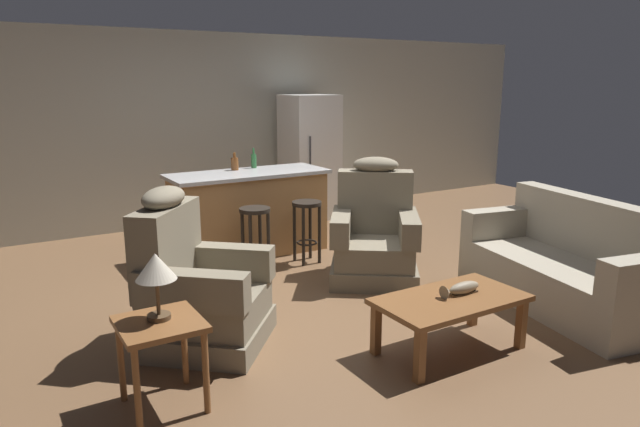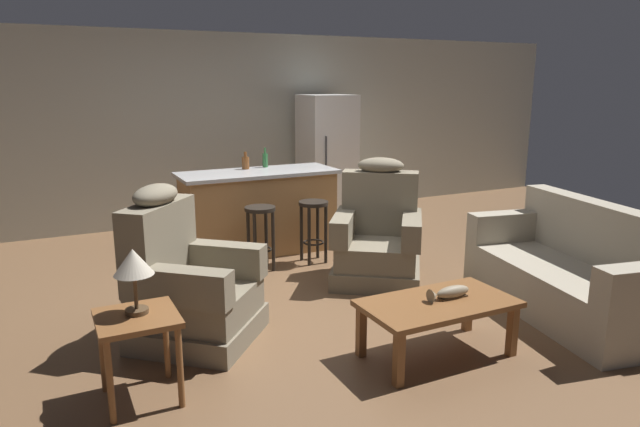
% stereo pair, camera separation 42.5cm
% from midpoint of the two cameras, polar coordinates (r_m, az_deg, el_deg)
% --- Properties ---
extents(ground_plane, '(12.00, 12.00, 0.00)m').
position_cam_midpoint_polar(ground_plane, '(5.54, 1.10, -7.46)').
color(ground_plane, brown).
extents(back_wall, '(12.00, 0.05, 2.60)m').
position_cam_midpoint_polar(back_wall, '(8.11, -9.19, 8.37)').
color(back_wall, '#B2B2A3').
rests_on(back_wall, ground_plane).
extents(coffee_table, '(1.10, 0.60, 0.42)m').
position_cam_midpoint_polar(coffee_table, '(4.25, 14.58, -9.21)').
color(coffee_table, brown).
rests_on(coffee_table, ground_plane).
extents(fish_figurine, '(0.34, 0.10, 0.10)m').
position_cam_midpoint_polar(fish_figurine, '(4.28, 15.62, -7.69)').
color(fish_figurine, '#4C3823').
rests_on(fish_figurine, coffee_table).
extents(couch, '(1.19, 2.03, 0.94)m').
position_cam_midpoint_polar(couch, '(5.41, 26.03, -5.53)').
color(couch, '#9E937F').
rests_on(couch, ground_plane).
extents(recliner_near_lamp, '(1.19, 1.19, 1.20)m').
position_cam_midpoint_polar(recliner_near_lamp, '(4.43, -10.47, -7.21)').
color(recliner_near_lamp, '#756B56').
rests_on(recliner_near_lamp, ground_plane).
extents(recliner_near_island, '(1.17, 1.17, 1.20)m').
position_cam_midpoint_polar(recliner_near_island, '(5.72, 7.93, -2.47)').
color(recliner_near_island, '#756B56').
rests_on(recliner_near_island, ground_plane).
extents(end_table, '(0.48, 0.48, 0.56)m').
position_cam_midpoint_polar(end_table, '(3.65, -14.56, -11.30)').
color(end_table, brown).
rests_on(end_table, ground_plane).
extents(table_lamp, '(0.24, 0.24, 0.41)m').
position_cam_midpoint_polar(table_lamp, '(3.54, -14.92, -5.06)').
color(table_lamp, '#4C3823').
rests_on(table_lamp, end_table).
extents(kitchen_island, '(1.80, 0.70, 0.95)m').
position_cam_midpoint_polar(kitchen_island, '(6.58, -4.31, 0.18)').
color(kitchen_island, '#9E7042').
rests_on(kitchen_island, ground_plane).
extents(bar_stool_left, '(0.32, 0.32, 0.68)m').
position_cam_midpoint_polar(bar_stool_left, '(5.94, -3.95, -1.31)').
color(bar_stool_left, black).
rests_on(bar_stool_left, ground_plane).
extents(bar_stool_right, '(0.32, 0.32, 0.68)m').
position_cam_midpoint_polar(bar_stool_right, '(6.19, 1.31, -0.68)').
color(bar_stool_right, black).
rests_on(bar_stool_right, ground_plane).
extents(refrigerator, '(0.70, 0.69, 1.76)m').
position_cam_midpoint_polar(refrigerator, '(8.21, 2.20, 5.63)').
color(refrigerator, white).
rests_on(refrigerator, ground_plane).
extents(bottle_tall_green, '(0.06, 0.06, 0.23)m').
position_cam_midpoint_polar(bottle_tall_green, '(6.78, -3.72, 5.38)').
color(bottle_tall_green, '#2D6B38').
rests_on(bottle_tall_green, kitchen_island).
extents(bottle_short_amber, '(0.09, 0.09, 0.20)m').
position_cam_midpoint_polar(bottle_short_amber, '(6.65, -5.64, 5.09)').
color(bottle_short_amber, brown).
rests_on(bottle_short_amber, kitchen_island).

